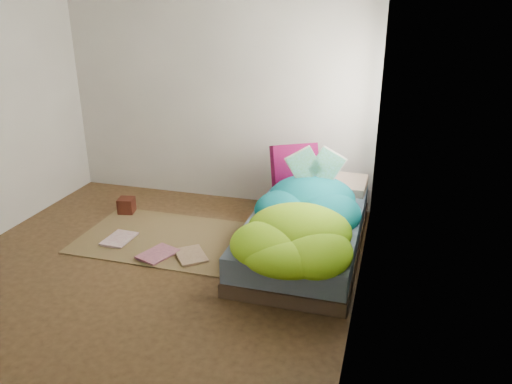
# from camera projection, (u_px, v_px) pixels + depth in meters

# --- Properties ---
(ground) EXTENTS (3.50, 3.50, 0.00)m
(ground) POSITION_uv_depth(u_px,v_px,m) (152.00, 268.00, 4.35)
(ground) COLOR #3D2A17
(ground) RESTS_ON ground
(room_walls) EXTENTS (3.54, 3.54, 2.62)m
(room_walls) POSITION_uv_depth(u_px,v_px,m) (137.00, 80.00, 3.76)
(room_walls) COLOR beige
(room_walls) RESTS_ON ground
(bed) EXTENTS (1.00, 2.00, 0.34)m
(bed) POSITION_uv_depth(u_px,v_px,m) (305.00, 233.00, 4.62)
(bed) COLOR #3D3321
(bed) RESTS_ON ground
(duvet) EXTENTS (0.96, 1.84, 0.34)m
(duvet) POSITION_uv_depth(u_px,v_px,m) (302.00, 208.00, 4.30)
(duvet) COLOR #087C80
(duvet) RESTS_ON bed
(rug) EXTENTS (1.60, 1.10, 0.01)m
(rug) POSITION_uv_depth(u_px,v_px,m) (164.00, 238.00, 4.88)
(rug) COLOR brown
(rug) RESTS_ON ground
(pillow_floral) EXTENTS (0.57, 0.37, 0.12)m
(pillow_floral) POSITION_uv_depth(u_px,v_px,m) (339.00, 185.00, 5.13)
(pillow_floral) COLOR beige
(pillow_floral) RESTS_ON bed
(pillow_magenta) EXTENTS (0.49, 0.36, 0.47)m
(pillow_magenta) POSITION_uv_depth(u_px,v_px,m) (295.00, 167.00, 5.11)
(pillow_magenta) COLOR #480423
(pillow_magenta) RESTS_ON bed
(open_book) EXTENTS (0.46, 0.20, 0.28)m
(open_book) POSITION_uv_depth(u_px,v_px,m) (316.00, 155.00, 4.69)
(open_book) COLOR #37862C
(open_book) RESTS_ON duvet
(wooden_box) EXTENTS (0.19, 0.19, 0.16)m
(wooden_box) POSITION_uv_depth(u_px,v_px,m) (127.00, 205.00, 5.42)
(wooden_box) COLOR #3A130D
(wooden_box) RESTS_ON rug
(floor_book_a) EXTENTS (0.26, 0.34, 0.03)m
(floor_book_a) POSITION_uv_depth(u_px,v_px,m) (109.00, 237.00, 4.85)
(floor_book_a) COLOR silver
(floor_book_a) RESTS_ON rug
(floor_book_b) EXTENTS (0.35, 0.40, 0.03)m
(floor_book_b) POSITION_uv_depth(u_px,v_px,m) (148.00, 251.00, 4.59)
(floor_book_b) COLOR #C16F82
(floor_book_b) RESTS_ON rug
(floor_book_c) EXTENTS (0.40, 0.41, 0.03)m
(floor_book_c) POSITION_uv_depth(u_px,v_px,m) (178.00, 258.00, 4.47)
(floor_book_c) COLOR tan
(floor_book_c) RESTS_ON rug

